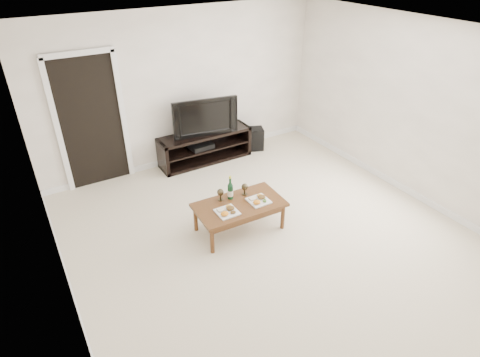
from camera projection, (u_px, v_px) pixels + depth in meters
name	position (u px, v px, depth m)	size (l,w,h in m)	color
floor	(274.00, 241.00, 5.33)	(5.50, 5.50, 0.00)	beige
back_wall	(182.00, 89.00, 6.72)	(5.00, 0.04, 2.60)	white
ceiling	(285.00, 36.00, 4.00)	(5.00, 5.50, 0.04)	white
doorway	(91.00, 124.00, 6.15)	(0.90, 0.02, 2.05)	black
media_console	(205.00, 147.00, 7.14)	(1.66, 0.45, 0.55)	black
television	(204.00, 115.00, 6.84)	(1.13, 0.15, 0.65)	black
av_receiver	(201.00, 146.00, 7.07)	(0.40, 0.30, 0.08)	black
subwoofer	(255.00, 139.00, 7.60)	(0.28, 0.28, 0.42)	black
coffee_table	(239.00, 216.00, 5.45)	(1.19, 0.65, 0.42)	#583018
plate_left	(227.00, 210.00, 5.15)	(0.27, 0.27, 0.07)	white
plate_right	(259.00, 199.00, 5.38)	(0.27, 0.27, 0.07)	white
wine_bottle	(230.00, 187.00, 5.37)	(0.07, 0.07, 0.35)	#0E3319
goblet_left	(220.00, 195.00, 5.38)	(0.09, 0.09, 0.17)	#3B3220
goblet_right	(245.00, 189.00, 5.50)	(0.09, 0.09, 0.17)	#3B3220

